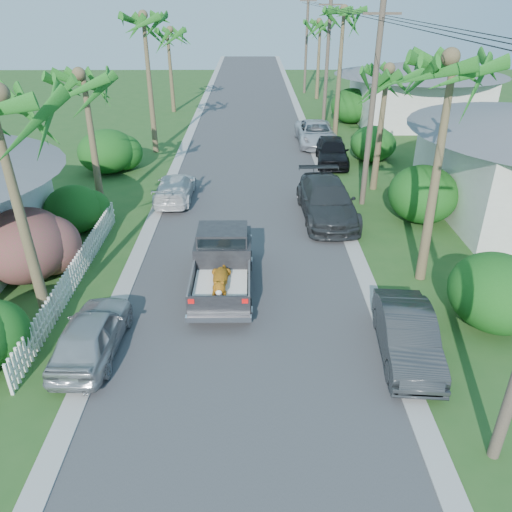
{
  "coord_description": "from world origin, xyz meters",
  "views": [
    {
      "loc": [
        0.2,
        -9.74,
        9.23
      ],
      "look_at": [
        0.33,
        4.94,
        1.4
      ],
      "focal_mm": 35.0,
      "sensor_mm": 36.0,
      "label": 1
    }
  ],
  "objects_px": {
    "utility_pole_b": "(372,108)",
    "parked_car_rd": "(316,134)",
    "palm_r_c": "(344,10)",
    "palm_r_d": "(321,22)",
    "parked_car_rm": "(327,201)",
    "palm_l_d": "(167,30)",
    "parked_car_rn": "(407,336)",
    "pickup_truck": "(223,259)",
    "utility_pole_c": "(327,64)",
    "parked_car_ln": "(92,334)",
    "parked_car_lf": "(175,188)",
    "utility_pole_d": "(306,44)",
    "palm_r_b": "(387,70)",
    "palm_l_b": "(82,75)",
    "house_right_far": "(417,95)",
    "palm_l_c": "(143,17)",
    "palm_r_a": "(457,59)",
    "parked_car_rf": "(332,151)"
  },
  "relations": [
    {
      "from": "parked_car_rm",
      "to": "palm_l_d",
      "type": "bearing_deg",
      "value": 111.86
    },
    {
      "from": "house_right_far",
      "to": "palm_l_c",
      "type": "bearing_deg",
      "value": -157.17
    },
    {
      "from": "parked_car_rm",
      "to": "house_right_far",
      "type": "bearing_deg",
      "value": 61.19
    },
    {
      "from": "parked_car_rd",
      "to": "palm_r_d",
      "type": "distance_m",
      "value": 17.56
    },
    {
      "from": "parked_car_lf",
      "to": "house_right_far",
      "type": "xyz_separation_m",
      "value": [
        16.6,
        16.44,
        1.49
      ]
    },
    {
      "from": "palm_r_d",
      "to": "parked_car_ln",
      "type": "bearing_deg",
      "value": -105.8
    },
    {
      "from": "utility_pole_b",
      "to": "parked_car_rd",
      "type": "bearing_deg",
      "value": 95.76
    },
    {
      "from": "palm_l_d",
      "to": "palm_r_b",
      "type": "xyz_separation_m",
      "value": [
        13.1,
        -19.0,
        -0.49
      ]
    },
    {
      "from": "palm_l_b",
      "to": "palm_r_d",
      "type": "xyz_separation_m",
      "value": [
        13.3,
        28.0,
        0.59
      ]
    },
    {
      "from": "parked_car_rm",
      "to": "palm_r_b",
      "type": "bearing_deg",
      "value": 48.83
    },
    {
      "from": "parked_car_rd",
      "to": "palm_r_c",
      "type": "distance_m",
      "value": 7.92
    },
    {
      "from": "parked_car_rd",
      "to": "palm_l_d",
      "type": "distance_m",
      "value": 16.19
    },
    {
      "from": "parked_car_rm",
      "to": "utility_pole_d",
      "type": "distance_m",
      "value": 31.99
    },
    {
      "from": "parked_car_rf",
      "to": "palm_l_c",
      "type": "distance_m",
      "value": 13.37
    },
    {
      "from": "parked_car_ln",
      "to": "palm_l_b",
      "type": "bearing_deg",
      "value": -74.89
    },
    {
      "from": "palm_l_d",
      "to": "utility_pole_c",
      "type": "distance_m",
      "value": 13.63
    },
    {
      "from": "palm_l_c",
      "to": "palm_l_d",
      "type": "bearing_deg",
      "value": 92.39
    },
    {
      "from": "parked_car_rn",
      "to": "palm_r_b",
      "type": "height_order",
      "value": "palm_r_b"
    },
    {
      "from": "parked_car_ln",
      "to": "palm_r_c",
      "type": "bearing_deg",
      "value": -111.72
    },
    {
      "from": "utility_pole_b",
      "to": "utility_pole_c",
      "type": "distance_m",
      "value": 15.0
    },
    {
      "from": "pickup_truck",
      "to": "utility_pole_b",
      "type": "distance_m",
      "value": 10.54
    },
    {
      "from": "utility_pole_c",
      "to": "utility_pole_d",
      "type": "height_order",
      "value": "same"
    },
    {
      "from": "parked_car_rf",
      "to": "palm_r_a",
      "type": "height_order",
      "value": "palm_r_a"
    },
    {
      "from": "parked_car_rm",
      "to": "palm_r_a",
      "type": "relative_size",
      "value": 0.65
    },
    {
      "from": "parked_car_ln",
      "to": "utility_pole_c",
      "type": "bearing_deg",
      "value": -108.97
    },
    {
      "from": "palm_l_c",
      "to": "palm_r_a",
      "type": "bearing_deg",
      "value": -52.45
    },
    {
      "from": "parked_car_rn",
      "to": "parked_car_rm",
      "type": "distance_m",
      "value": 9.84
    },
    {
      "from": "parked_car_lf",
      "to": "house_right_far",
      "type": "relative_size",
      "value": 0.48
    },
    {
      "from": "parked_car_rm",
      "to": "palm_l_c",
      "type": "height_order",
      "value": "palm_l_c"
    },
    {
      "from": "parked_car_rn",
      "to": "palm_r_c",
      "type": "xyz_separation_m",
      "value": [
        1.65,
        24.49,
        7.44
      ]
    },
    {
      "from": "palm_r_b",
      "to": "utility_pole_c",
      "type": "relative_size",
      "value": 0.8
    },
    {
      "from": "utility_pole_d",
      "to": "palm_l_b",
      "type": "bearing_deg",
      "value": -111.8
    },
    {
      "from": "pickup_truck",
      "to": "palm_r_a",
      "type": "distance_m",
      "value": 9.59
    },
    {
      "from": "utility_pole_c",
      "to": "palm_r_b",
      "type": "bearing_deg",
      "value": -85.6
    },
    {
      "from": "parked_car_lf",
      "to": "utility_pole_d",
      "type": "bearing_deg",
      "value": -107.22
    },
    {
      "from": "palm_r_a",
      "to": "utility_pole_d",
      "type": "xyz_separation_m",
      "value": [
        -0.7,
        37.0,
        -2.82
      ]
    },
    {
      "from": "palm_l_b",
      "to": "palm_r_d",
      "type": "bearing_deg",
      "value": 64.59
    },
    {
      "from": "parked_car_ln",
      "to": "parked_car_lf",
      "type": "height_order",
      "value": "parked_car_ln"
    },
    {
      "from": "parked_car_rf",
      "to": "palm_r_d",
      "type": "bearing_deg",
      "value": 90.1
    },
    {
      "from": "parked_car_rn",
      "to": "utility_pole_b",
      "type": "distance_m",
      "value": 12.19
    },
    {
      "from": "parked_car_rm",
      "to": "palm_r_a",
      "type": "xyz_separation_m",
      "value": [
        2.7,
        -5.3,
        6.6
      ]
    },
    {
      "from": "parked_car_rn",
      "to": "utility_pole_c",
      "type": "xyz_separation_m",
      "value": [
        1.05,
        26.49,
        3.93
      ]
    },
    {
      "from": "palm_r_d",
      "to": "palm_r_b",
      "type": "bearing_deg",
      "value": -89.77
    },
    {
      "from": "parked_car_rd",
      "to": "house_right_far",
      "type": "distance_m",
      "value": 10.7
    },
    {
      "from": "parked_car_ln",
      "to": "utility_pole_b",
      "type": "height_order",
      "value": "utility_pole_b"
    },
    {
      "from": "palm_l_b",
      "to": "house_right_far",
      "type": "xyz_separation_m",
      "value": [
        19.8,
        18.0,
        -4.03
      ]
    },
    {
      "from": "pickup_truck",
      "to": "parked_car_lf",
      "type": "xyz_separation_m",
      "value": [
        -2.79,
        8.12,
        -0.38
      ]
    },
    {
      "from": "parked_car_rm",
      "to": "parked_car_rn",
      "type": "bearing_deg",
      "value": -86.58
    },
    {
      "from": "parked_car_lf",
      "to": "palm_r_b",
      "type": "height_order",
      "value": "palm_r_b"
    },
    {
      "from": "palm_r_c",
      "to": "utility_pole_c",
      "type": "distance_m",
      "value": 4.08
    }
  ]
}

